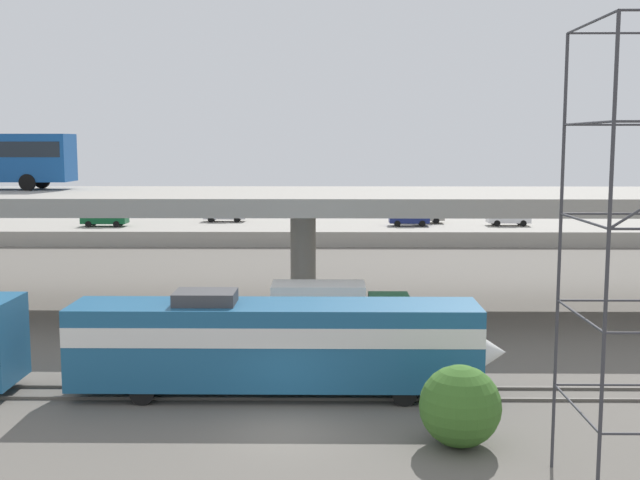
{
  "coord_description": "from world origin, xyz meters",
  "views": [
    {
      "loc": [
        1.58,
        -26.76,
        10.04
      ],
      "look_at": [
        0.93,
        25.8,
        3.5
      ],
      "focal_mm": 44.81,
      "sensor_mm": 36.0,
      "label": 1
    }
  ],
  "objects": [
    {
      "name": "service_truck_west",
      "position": [
        1.91,
        12.09,
        1.64
      ],
      "size": [
        6.8,
        2.46,
        3.04
      ],
      "color": "#0C4C26",
      "rests_on": "ground_plane"
    },
    {
      "name": "parked_car_2",
      "position": [
        19.73,
        54.3,
        2.23
      ],
      "size": [
        4.26,
        1.97,
        1.5
      ],
      "color": "silver",
      "rests_on": "pier_parking_lot"
    },
    {
      "name": "parked_car_0",
      "position": [
        9.59,
        53.88,
        2.23
      ],
      "size": [
        4.04,
        1.86,
        1.5
      ],
      "color": "navy",
      "rests_on": "pier_parking_lot"
    },
    {
      "name": "shrub_right",
      "position": [
        5.89,
        -1.31,
        1.36
      ],
      "size": [
        2.72,
        2.72,
        2.72
      ],
      "primitive_type": "sphere",
      "color": "#3B6B26",
      "rests_on": "ground_plane"
    },
    {
      "name": "ground_plane",
      "position": [
        0.0,
        0.0,
        0.0
      ],
      "size": [
        260.0,
        260.0,
        0.0
      ],
      "primitive_type": "plane",
      "color": "#605B54"
    },
    {
      "name": "harbor_water",
      "position": [
        0.0,
        78.0,
        0.0
      ],
      "size": [
        140.0,
        36.0,
        0.01
      ],
      "primitive_type": "cube",
      "color": "#385B7A",
      "rests_on": "ground_plane"
    },
    {
      "name": "rail_strip_near",
      "position": [
        0.0,
        3.28,
        0.06
      ],
      "size": [
        110.0,
        0.12,
        0.12
      ],
      "primitive_type": "cube",
      "color": "#59544C",
      "rests_on": "ground_plane"
    },
    {
      "name": "highway_overpass",
      "position": [
        0.0,
        20.0,
        6.44
      ],
      "size": [
        96.0,
        11.69,
        7.06
      ],
      "color": "#9E998E",
      "rests_on": "ground_plane"
    },
    {
      "name": "rail_strip_far",
      "position": [
        0.0,
        4.72,
        0.06
      ],
      "size": [
        110.0,
        0.12,
        0.12
      ],
      "primitive_type": "cube",
      "color": "#59544C",
      "rests_on": "ground_plane"
    },
    {
      "name": "parked_car_1",
      "position": [
        11.26,
        56.83,
        2.23
      ],
      "size": [
        4.67,
        1.92,
        1.5
      ],
      "rotation": [
        0.0,
        0.0,
        3.14
      ],
      "color": "#9E998C",
      "rests_on": "pier_parking_lot"
    },
    {
      "name": "parked_car_3",
      "position": [
        -21.2,
        53.08,
        2.23
      ],
      "size": [
        4.52,
        2.0,
        1.5
      ],
      "color": "#0C4C26",
      "rests_on": "pier_parking_lot"
    },
    {
      "name": "pier_parking_lot",
      "position": [
        0.0,
        55.0,
        0.73
      ],
      "size": [
        72.71,
        13.35,
        1.46
      ],
      "primitive_type": "cube",
      "color": "#9E998E",
      "rests_on": "ground_plane"
    },
    {
      "name": "parked_car_4",
      "position": [
        -9.7,
        58.06,
        2.23
      ],
      "size": [
        4.46,
        1.97,
        1.5
      ],
      "color": "#B7B7BC",
      "rests_on": "pier_parking_lot"
    },
    {
      "name": "train_locomotive",
      "position": [
        0.23,
        4.0,
        2.19
      ],
      "size": [
        17.14,
        3.04,
        4.18
      ],
      "color": "#1E5984",
      "rests_on": "ground_plane"
    }
  ]
}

